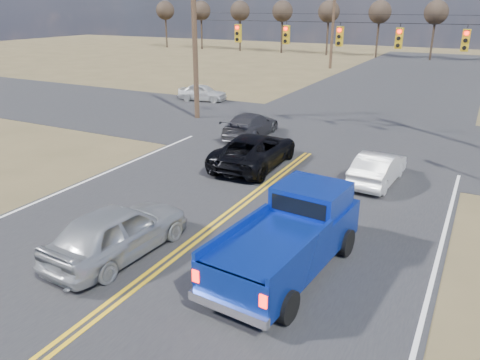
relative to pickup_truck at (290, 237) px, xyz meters
The scene contains 12 objects.
ground 4.94m from the pickup_truck, 131.79° to the right, with size 160.00×160.00×0.00m, color brown.
road_main 7.23m from the pickup_truck, 116.71° to the left, with size 14.00×120.00×0.02m, color #28282B.
road_cross 14.79m from the pickup_truck, 102.61° to the left, with size 120.00×12.00×0.02m, color #28282B.
signal_gantry 15.00m from the pickup_truck, 100.85° to the left, with size 19.60×4.83×10.00m.
utility_poles 14.41m from the pickup_truck, 103.51° to the left, with size 19.60×58.32×10.00m.
treeline 24.04m from the pickup_truck, 97.85° to the left, with size 87.00×117.80×7.40m.
pickup_truck is the anchor object (origin of this frame).
silver_suv 4.93m from the pickup_truck, 162.00° to the right, with size 1.87×4.64×1.58m, color #9EA1A5.
black_suv 8.91m from the pickup_truck, 122.21° to the left, with size 2.46×5.34×1.48m, color black.
white_car_queue 7.95m from the pickup_truck, 85.33° to the left, with size 1.38×3.95×1.30m, color white.
dgrey_car_queue 13.87m from the pickup_truck, 120.90° to the left, with size 1.85×4.55×1.32m, color #37363C.
cross_car_west 24.49m from the pickup_truck, 127.62° to the left, with size 3.68×1.48×1.25m, color silver.
Camera 1 is at (7.25, -6.93, 6.88)m, focal length 35.00 mm.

